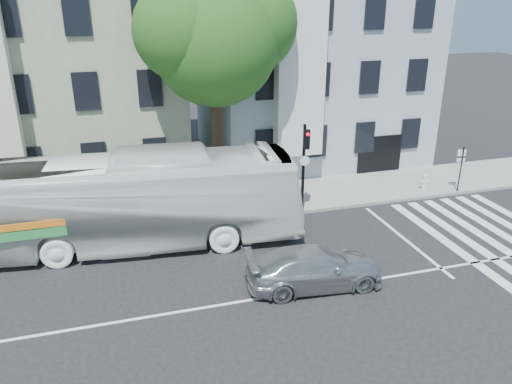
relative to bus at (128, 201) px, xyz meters
name	(u,v)px	position (x,y,z in m)	size (l,w,h in m)	color
ground	(274,296)	(4.32, -5.20, -1.88)	(120.00, 120.00, 0.00)	black
sidewalk_far	(222,204)	(4.32, 2.80, -1.81)	(80.00, 4.00, 0.15)	gray
building_left	(60,74)	(-2.68, 9.80, 3.62)	(12.00, 10.00, 11.00)	gray
building_right	(308,64)	(11.32, 9.80, 3.62)	(12.00, 10.00, 11.00)	#96A4B3
street_tree	(215,33)	(4.38, 3.54, 5.95)	(7.30, 5.90, 11.10)	#2D2116
bus	(128,201)	(0.00, 0.00, 0.00)	(13.53, 3.17, 3.77)	white
sedan	(315,268)	(5.88, -4.92, -1.19)	(4.77, 1.94, 1.38)	#B8BBBF
hedge	(56,230)	(-2.97, 1.10, -1.38)	(8.50, 0.84, 0.70)	#2C551B
traffic_signal	(305,158)	(7.65, 0.74, 0.84)	(0.43, 0.53, 4.22)	black
fire_hydrant	(424,182)	(14.60, 1.64, -1.32)	(0.47, 0.27, 0.82)	silver
far_sign_pole	(461,163)	(16.09, 0.99, -0.26)	(0.41, 0.20, 2.31)	black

